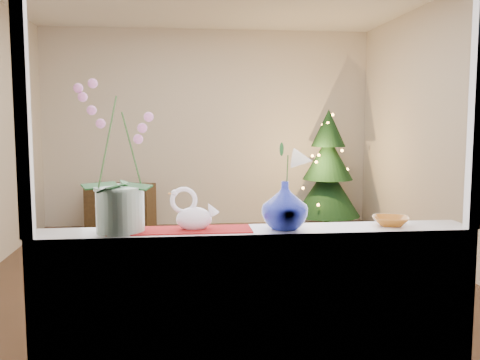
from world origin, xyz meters
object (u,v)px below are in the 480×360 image
Objects in this scene: orchid_pot at (119,157)px; amber_dish at (391,222)px; side_table at (121,208)px; blue_vase at (285,202)px; swan at (194,210)px; paperweight at (293,222)px; xmas_tree at (328,170)px.

orchid_pot is 4.61× the size of amber_dish.
orchid_pot is at bearing -69.64° from side_table.
orchid_pot is 0.84m from blue_vase.
blue_vase reaches higher than swan.
paperweight is at bearing -23.68° from swan.
swan reaches higher than paperweight.
xmas_tree is (1.88, 4.30, -0.22)m from swan.
xmas_tree is at bearing 78.66° from amber_dish.
paperweight is at bearing -107.69° from xmas_tree.
blue_vase is at bearing -108.23° from xmas_tree.
paperweight is (0.04, -0.01, -0.10)m from blue_vase.
orchid_pot reaches higher than side_table.
orchid_pot is 2.66× the size of blue_vase.
orchid_pot is 4.88m from xmas_tree.
blue_vase is at bearing -1.28° from orchid_pot.
side_table is at bearing 106.40° from blue_vase.
amber_dish is at bearing 4.15° from paperweight.
xmas_tree is (1.43, 4.33, -0.26)m from blue_vase.
xmas_tree is at bearing 71.77° from blue_vase.
swan is at bearing 176.10° from paperweight.
xmas_tree reaches higher than blue_vase.
swan is at bearing 176.60° from blue_vase.
blue_vase is 0.17× the size of xmas_tree.
paperweight is 4.71m from side_table.
amber_dish is at bearing -19.55° from swan.
swan is 0.87× the size of blue_vase.
swan is (0.36, 0.01, -0.27)m from orchid_pot.
blue_vase is at bearing -176.87° from amber_dish.
blue_vase is 4.57m from xmas_tree.
amber_dish is 0.19× the size of side_table.
xmas_tree is at bearing 72.31° from paperweight.
swan is at bearing -65.11° from side_table.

